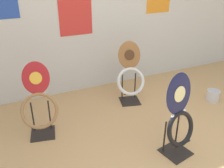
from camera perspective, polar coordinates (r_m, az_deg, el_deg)
The scene contains 5 objects.
wall_back at distance 3.83m, azimuth -3.19°, elevation 17.65°, with size 8.00×0.07×2.60m.
toilet_seat_display_crimson_swirl at distance 2.97m, azimuth -16.38°, elevation -4.43°, with size 0.46×0.37×0.88m.
toilet_seat_display_woodgrain at distance 3.56m, azimuth 4.22°, elevation 1.58°, with size 0.44×0.39×0.88m.
toilet_seat_display_navy_moon at distance 2.66m, azimuth 15.16°, elevation -8.17°, with size 0.40×0.33×0.91m.
paint_can at distance 3.99m, azimuth 22.07°, elevation -2.36°, with size 0.19×0.19×0.17m.
Camera 1 is at (-1.38, -1.24, 1.86)m, focal length 40.00 mm.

